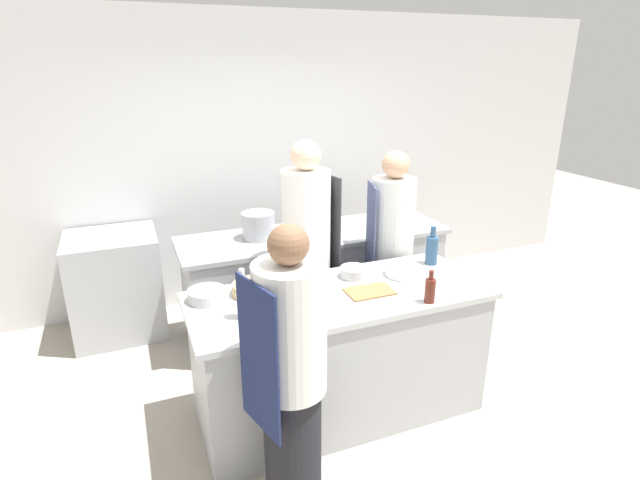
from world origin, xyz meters
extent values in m
plane|color=#A89E8E|center=(0.00, 0.00, 0.00)|extent=(16.00, 16.00, 0.00)
cube|color=silver|center=(0.00, 2.13, 1.40)|extent=(8.00, 0.06, 2.80)
cube|color=#A8AAAF|center=(0.00, 0.00, 0.44)|extent=(1.89, 0.77, 0.87)
cube|color=#B7BABC|center=(0.00, 0.00, 0.89)|extent=(1.97, 0.80, 0.04)
cube|color=#A8AAAF|center=(0.29, 1.19, 0.44)|extent=(2.28, 0.70, 0.87)
cube|color=#A8AAAF|center=(0.29, 1.19, 0.89)|extent=(2.37, 0.73, 0.04)
cube|color=#A8AAAF|center=(-1.39, 1.74, 0.46)|extent=(0.76, 0.69, 0.93)
cube|color=black|center=(-1.39, 1.40, 0.25)|extent=(0.61, 0.01, 0.32)
cube|color=black|center=(-1.39, 1.40, 0.89)|extent=(0.64, 0.01, 0.06)
cylinder|color=black|center=(-0.55, -0.63, 0.38)|extent=(0.31, 0.31, 0.75)
cylinder|color=silver|center=(-0.55, -0.63, 1.10)|extent=(0.36, 0.36, 0.69)
cube|color=#19234C|center=(-0.73, -0.68, 1.00)|extent=(0.11, 0.33, 0.79)
sphere|color=brown|center=(-0.55, -0.63, 1.54)|extent=(0.20, 0.20, 0.20)
cylinder|color=black|center=(0.00, 0.62, 0.42)|extent=(0.31, 0.31, 0.84)
cylinder|color=white|center=(0.00, 0.62, 1.22)|extent=(0.36, 0.36, 0.76)
cube|color=#2D2D33|center=(0.19, 0.66, 1.11)|extent=(0.07, 0.34, 0.88)
sphere|color=beige|center=(0.00, 0.62, 1.71)|extent=(0.22, 0.22, 0.22)
cylinder|color=black|center=(0.73, 0.62, 0.39)|extent=(0.29, 0.29, 0.78)
cylinder|color=silver|center=(0.73, 0.62, 1.13)|extent=(0.34, 0.34, 0.70)
cube|color=#4C567F|center=(0.57, 0.67, 1.03)|extent=(0.10, 0.32, 0.82)
sphere|color=tan|center=(0.73, 0.62, 1.59)|extent=(0.21, 0.21, 0.21)
cylinder|color=silver|center=(-0.66, -0.09, 1.02)|extent=(0.08, 0.08, 0.22)
cylinder|color=silver|center=(-0.66, -0.09, 1.18)|extent=(0.03, 0.03, 0.09)
cylinder|color=#19471E|center=(-0.30, -0.31, 1.00)|extent=(0.08, 0.08, 0.17)
cylinder|color=#19471E|center=(-0.30, -0.31, 1.11)|extent=(0.03, 0.03, 0.06)
cylinder|color=black|center=(-0.52, -0.24, 0.99)|extent=(0.09, 0.09, 0.16)
cylinder|color=black|center=(-0.52, -0.24, 1.10)|extent=(0.04, 0.04, 0.06)
cylinder|color=#5B2319|center=(0.47, -0.33, 0.99)|extent=(0.07, 0.07, 0.15)
cylinder|color=#5B2319|center=(0.47, -0.33, 1.10)|extent=(0.03, 0.03, 0.06)
cylinder|color=#2D5175|center=(0.83, 0.20, 1.02)|extent=(0.09, 0.09, 0.21)
cylinder|color=#2D5175|center=(0.83, 0.20, 1.16)|extent=(0.04, 0.04, 0.08)
cylinder|color=white|center=(0.54, 0.10, 0.94)|extent=(0.26, 0.26, 0.06)
cylinder|color=tan|center=(-0.52, 0.20, 0.95)|extent=(0.28, 0.28, 0.07)
cylinder|color=#B7BABC|center=(0.19, 0.20, 0.95)|extent=(0.19, 0.19, 0.07)
cylinder|color=#B7BABC|center=(-0.82, 0.22, 0.95)|extent=(0.24, 0.24, 0.07)
cylinder|color=white|center=(-0.11, 0.03, 0.96)|extent=(0.07, 0.07, 0.10)
cube|color=olive|center=(0.18, -0.06, 0.92)|extent=(0.31, 0.20, 0.01)
cylinder|color=#A8AAAF|center=(-0.21, 1.23, 1.03)|extent=(0.28, 0.28, 0.23)
camera|label=1|loc=(-1.22, -2.68, 2.34)|focal=28.00mm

